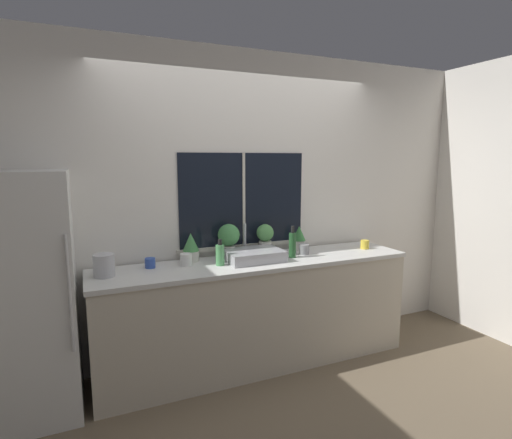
# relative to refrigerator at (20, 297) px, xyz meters

# --- Properties ---
(ground_plane) EXTENTS (14.00, 14.00, 0.00)m
(ground_plane) POSITION_rel_refrigerator_xyz_m (1.75, -0.30, -0.85)
(ground_plane) COLOR brown
(wall_back) EXTENTS (8.00, 0.09, 2.70)m
(wall_back) POSITION_rel_refrigerator_xyz_m (1.75, 0.33, 0.50)
(wall_back) COLOR silver
(wall_back) RESTS_ON ground_plane
(wall_right) EXTENTS (0.06, 7.00, 2.70)m
(wall_right) POSITION_rel_refrigerator_xyz_m (4.12, 1.20, 0.50)
(wall_right) COLOR silver
(wall_right) RESTS_ON ground_plane
(counter) EXTENTS (2.70, 0.58, 0.92)m
(counter) POSITION_rel_refrigerator_xyz_m (1.75, -0.02, -0.39)
(counter) COLOR beige
(counter) RESTS_ON ground_plane
(refrigerator) EXTENTS (0.69, 0.69, 1.69)m
(refrigerator) POSITION_rel_refrigerator_xyz_m (0.00, 0.00, 0.00)
(refrigerator) COLOR silver
(refrigerator) RESTS_ON ground_plane
(sink) EXTENTS (0.47, 0.39, 0.29)m
(sink) POSITION_rel_refrigerator_xyz_m (1.72, -0.01, 0.12)
(sink) COLOR #ADADB2
(sink) RESTS_ON counter
(potted_plant_far_left) EXTENTS (0.14, 0.14, 0.24)m
(potted_plant_far_left) POSITION_rel_refrigerator_xyz_m (1.23, 0.19, 0.20)
(potted_plant_far_left) COLOR silver
(potted_plant_far_left) RESTS_ON counter
(potted_plant_center_left) EXTENTS (0.19, 0.19, 0.29)m
(potted_plant_center_left) POSITION_rel_refrigerator_xyz_m (1.57, 0.19, 0.25)
(potted_plant_center_left) COLOR silver
(potted_plant_center_left) RESTS_ON counter
(potted_plant_center_right) EXTENTS (0.15, 0.15, 0.27)m
(potted_plant_center_right) POSITION_rel_refrigerator_xyz_m (1.91, 0.19, 0.23)
(potted_plant_center_right) COLOR silver
(potted_plant_center_right) RESTS_ON counter
(potted_plant_far_right) EXTENTS (0.12, 0.12, 0.23)m
(potted_plant_far_right) POSITION_rel_refrigerator_xyz_m (2.26, 0.19, 0.19)
(potted_plant_far_right) COLOR silver
(potted_plant_far_right) RESTS_ON counter
(soap_bottle) EXTENTS (0.07, 0.07, 0.21)m
(soap_bottle) POSITION_rel_refrigerator_xyz_m (1.41, -0.04, 0.16)
(soap_bottle) COLOR #519E5B
(soap_bottle) RESTS_ON counter
(bottle_tall) EXTENTS (0.06, 0.06, 0.28)m
(bottle_tall) POSITION_rel_refrigerator_xyz_m (2.07, -0.04, 0.19)
(bottle_tall) COLOR #235128
(bottle_tall) RESTS_ON counter
(mug_white) EXTENTS (0.09, 0.09, 0.10)m
(mug_white) POSITION_rel_refrigerator_xyz_m (1.16, 0.07, 0.12)
(mug_white) COLOR white
(mug_white) RESTS_ON counter
(mug_blue) EXTENTS (0.08, 0.08, 0.08)m
(mug_blue) POSITION_rel_refrigerator_xyz_m (0.88, 0.11, 0.11)
(mug_blue) COLOR #3351AD
(mug_blue) RESTS_ON counter
(mug_grey) EXTENTS (0.09, 0.09, 0.09)m
(mug_grey) POSITION_rel_refrigerator_xyz_m (2.22, 0.02, 0.12)
(mug_grey) COLOR gray
(mug_grey) RESTS_ON counter
(mug_yellow) EXTENTS (0.08, 0.08, 0.08)m
(mug_yellow) POSITION_rel_refrigerator_xyz_m (2.86, -0.02, 0.11)
(mug_yellow) COLOR gold
(mug_yellow) RESTS_ON counter
(kettle) EXTENTS (0.15, 0.15, 0.18)m
(kettle) POSITION_rel_refrigerator_xyz_m (0.54, 0.01, 0.16)
(kettle) COLOR #B2B2B7
(kettle) RESTS_ON counter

